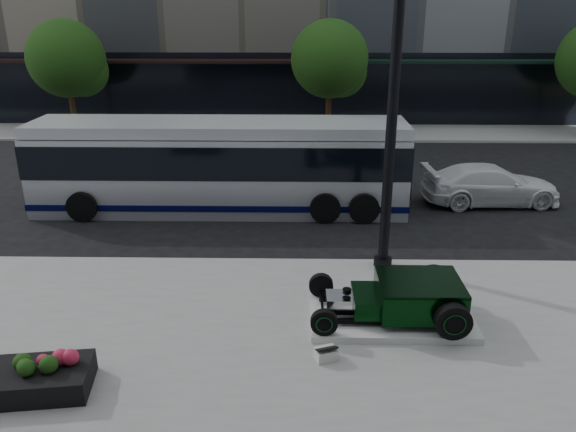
{
  "coord_description": "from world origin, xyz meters",
  "views": [
    {
      "loc": [
        -0.53,
        -15.44,
        6.37
      ],
      "look_at": [
        -0.78,
        -1.67,
        1.2
      ],
      "focal_mm": 35.0,
      "sensor_mm": 36.0,
      "label": 1
    }
  ],
  "objects_px": {
    "lamppost": "(392,115)",
    "white_sedan": "(491,185)",
    "hot_rod": "(408,297)",
    "flower_planter": "(26,379)",
    "transit_bus": "(221,165)"
  },
  "relations": [
    {
      "from": "hot_rod",
      "to": "flower_planter",
      "type": "height_order",
      "value": "hot_rod"
    },
    {
      "from": "hot_rod",
      "to": "transit_bus",
      "type": "distance_m",
      "value": 8.83
    },
    {
      "from": "flower_planter",
      "to": "white_sedan",
      "type": "relative_size",
      "value": 0.49
    },
    {
      "from": "white_sedan",
      "to": "hot_rod",
      "type": "bearing_deg",
      "value": 148.49
    },
    {
      "from": "lamppost",
      "to": "transit_bus",
      "type": "xyz_separation_m",
      "value": [
        -4.71,
        4.63,
        -2.51
      ]
    },
    {
      "from": "lamppost",
      "to": "white_sedan",
      "type": "distance_m",
      "value": 7.62
    },
    {
      "from": "hot_rod",
      "to": "flower_planter",
      "type": "distance_m",
      "value": 7.38
    },
    {
      "from": "hot_rod",
      "to": "lamppost",
      "type": "bearing_deg",
      "value": 92.71
    },
    {
      "from": "hot_rod",
      "to": "lamppost",
      "type": "distance_m",
      "value": 4.27
    },
    {
      "from": "hot_rod",
      "to": "transit_bus",
      "type": "relative_size",
      "value": 0.27
    },
    {
      "from": "lamppost",
      "to": "white_sedan",
      "type": "xyz_separation_m",
      "value": [
        4.38,
        5.27,
        -3.33
      ]
    },
    {
      "from": "hot_rod",
      "to": "white_sedan",
      "type": "height_order",
      "value": "white_sedan"
    },
    {
      "from": "hot_rod",
      "to": "white_sedan",
      "type": "relative_size",
      "value": 0.7
    },
    {
      "from": "flower_planter",
      "to": "white_sedan",
      "type": "distance_m",
      "value": 15.3
    },
    {
      "from": "lamppost",
      "to": "hot_rod",
      "type": "bearing_deg",
      "value": -87.29
    }
  ]
}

